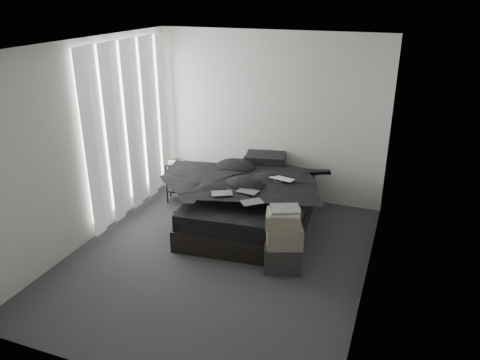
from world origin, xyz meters
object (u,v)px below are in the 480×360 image
(bed, at_px, (251,214))
(box_lower, at_px, (283,256))
(side_stand, at_px, (176,181))
(laptop, at_px, (280,175))

(bed, distance_m, box_lower, 1.22)
(bed, height_order, side_stand, side_stand)
(side_stand, bearing_deg, box_lower, -31.95)
(bed, xyz_separation_m, laptop, (0.38, 0.09, 0.63))
(side_stand, relative_size, box_lower, 1.43)
(bed, relative_size, laptop, 6.24)
(box_lower, bearing_deg, bed, 127.27)
(bed, height_order, laptop, laptop)
(box_lower, bearing_deg, side_stand, 148.05)
(bed, relative_size, side_stand, 3.33)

